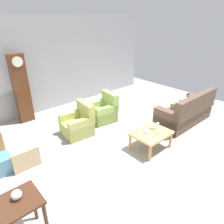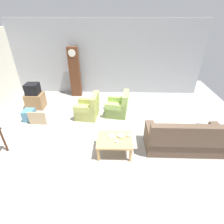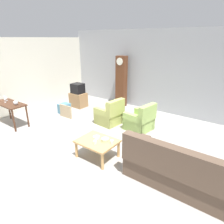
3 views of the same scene
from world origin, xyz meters
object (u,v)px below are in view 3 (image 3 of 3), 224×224
at_px(coffee_table_wood, 97,143).
at_px(framed_picture_leaning, 66,111).
at_px(armchair_olive_far, 140,121).
at_px(cup_blue_rimmed, 112,142).
at_px(grandfather_clock, 121,82).
at_px(tv_stand_cabinet, 78,100).
at_px(console_table_dark, 10,106).
at_px(storage_box_blue, 64,108).
at_px(armchair_olive_near, 110,115).
at_px(couch_floral, 176,171).
at_px(tv_crt, 78,88).
at_px(wine_glass_tall, 4,96).
at_px(cup_white_porcelain, 95,142).
at_px(bowl_shallow_green, 105,140).
at_px(bowl_white_stacked, 96,137).
at_px(wine_glass_short, 5,99).
at_px(wine_glass_mid, 6,98).
at_px(glass_dome_cloche, 16,103).

height_order(coffee_table_wood, framed_picture_leaning, framed_picture_leaning).
relative_size(armchair_olive_far, cup_blue_rimmed, 9.89).
bearing_deg(grandfather_clock, coffee_table_wood, -64.12).
height_order(armchair_olive_far, framed_picture_leaning, armchair_olive_far).
distance_m(coffee_table_wood, tv_stand_cabinet, 4.08).
relative_size(console_table_dark, cup_blue_rimmed, 13.97).
height_order(console_table_dark, storage_box_blue, console_table_dark).
bearing_deg(grandfather_clock, tv_stand_cabinet, -139.31).
distance_m(armchair_olive_near, cup_blue_rimmed, 2.24).
relative_size(couch_floral, tv_crt, 4.38).
relative_size(tv_stand_cabinet, wine_glass_tall, 3.51).
height_order(coffee_table_wood, wine_glass_tall, wine_glass_tall).
relative_size(console_table_dark, cup_white_porcelain, 16.05).
bearing_deg(bowl_shallow_green, couch_floral, 1.95).
relative_size(coffee_table_wood, wine_glass_tall, 4.96).
bearing_deg(armchair_olive_near, console_table_dark, -141.82).
bearing_deg(wine_glass_tall, console_table_dark, -11.52).
relative_size(couch_floral, framed_picture_leaning, 3.51).
distance_m(framed_picture_leaning, bowl_white_stacked, 2.90).
distance_m(console_table_dark, framed_picture_leaning, 1.89).
bearing_deg(bowl_white_stacked, armchair_olive_near, 117.41).
height_order(storage_box_blue, wine_glass_short, wine_glass_short).
relative_size(armchair_olive_far, console_table_dark, 0.71).
xyz_separation_m(armchair_olive_near, bowl_shallow_green, (1.18, -1.75, 0.20)).
relative_size(couch_floral, bowl_shallow_green, 10.55).
height_order(couch_floral, wine_glass_short, couch_floral).
relative_size(tv_crt, storage_box_blue, 1.15).
bearing_deg(tv_crt, cup_blue_rimmed, -33.50).
bearing_deg(couch_floral, storage_box_blue, 164.21).
relative_size(armchair_olive_far, wine_glass_tall, 4.75).
bearing_deg(grandfather_clock, wine_glass_mid, -119.22).
bearing_deg(framed_picture_leaning, coffee_table_wood, -25.65).
xyz_separation_m(grandfather_clock, bowl_white_stacked, (1.72, -3.64, -0.59)).
distance_m(console_table_dark, grandfather_clock, 4.42).
xyz_separation_m(grandfather_clock, cup_blue_rimmed, (2.19, -3.62, -0.57)).
relative_size(framed_picture_leaning, cup_white_porcelain, 7.41).
bearing_deg(cup_white_porcelain, framed_picture_leaning, 152.30).
distance_m(coffee_table_wood, framed_picture_leaning, 3.00).
bearing_deg(armchair_olive_near, glass_dome_cloche, -138.26).
distance_m(armchair_olive_far, glass_dome_cloche, 4.12).
bearing_deg(coffee_table_wood, armchair_olive_near, 118.60).
bearing_deg(wine_glass_mid, grandfather_clock, 60.78).
height_order(storage_box_blue, bowl_white_stacked, bowl_white_stacked).
distance_m(armchair_olive_far, framed_picture_leaning, 2.89).
distance_m(coffee_table_wood, bowl_shallow_green, 0.23).
xyz_separation_m(tv_stand_cabinet, storage_box_blue, (0.11, -0.90, -0.11)).
distance_m(cup_blue_rimmed, wine_glass_mid, 4.40).
height_order(glass_dome_cloche, bowl_shallow_green, glass_dome_cloche).
height_order(coffee_table_wood, wine_glass_short, wine_glass_short).
relative_size(cup_blue_rimmed, wine_glass_short, 0.43).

